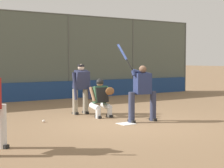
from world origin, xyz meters
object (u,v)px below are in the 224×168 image
Objects in this scene: catcher_behind_plate at (101,97)px; umpire_home at (81,87)px; equipment_bag_dugout_side at (97,95)px; baseball_loose at (44,121)px; batter_at_plate at (142,91)px.

catcher_behind_plate is 0.96m from umpire_home.
catcher_behind_plate reaches higher than equipment_bag_dugout_side.
umpire_home is at bearing -153.08° from baseball_loose.
batter_at_plate is at bearing 108.47° from umpire_home.
umpire_home is at bearing -74.40° from catcher_behind_plate.
batter_at_plate is at bearing 70.73° from equipment_bag_dugout_side.
batter_at_plate is 1.51m from catcher_behind_plate.
batter_at_plate reaches higher than baseball_loose.
batter_at_plate reaches higher than equipment_bag_dugout_side.
equipment_bag_dugout_side is at bearing -126.54° from umpire_home.
equipment_bag_dugout_side is at bearing -133.79° from baseball_loose.
catcher_behind_plate is (0.53, -1.39, -0.26)m from batter_at_plate.
umpire_home is at bearing 53.40° from equipment_bag_dugout_side.
equipment_bag_dugout_side is (-2.71, -4.85, -0.45)m from catcher_behind_plate.
umpire_home is (0.23, -0.89, 0.26)m from catcher_behind_plate.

